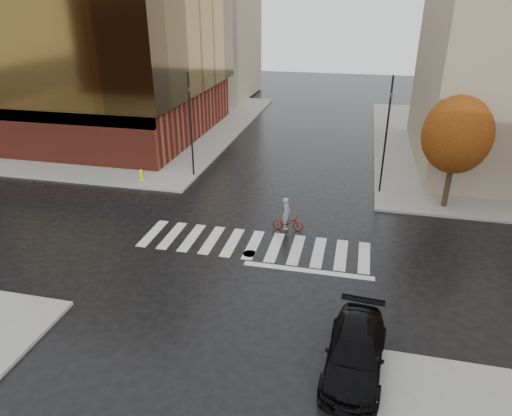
{
  "coord_description": "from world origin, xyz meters",
  "views": [
    {
      "loc": [
        4.7,
        -19.14,
        11.37
      ],
      "look_at": [
        0.11,
        0.64,
        2.0
      ],
      "focal_mm": 32.0,
      "sensor_mm": 36.0,
      "label": 1
    }
  ],
  "objects_px": {
    "cyclist": "(287,219)",
    "traffic_light_nw": "(190,119)",
    "traffic_light_ne": "(387,128)",
    "fire_hydrant": "(141,174)",
    "sedan": "(355,352)"
  },
  "relations": [
    {
      "from": "cyclist",
      "to": "traffic_light_nw",
      "type": "relative_size",
      "value": 0.27
    },
    {
      "from": "traffic_light_nw",
      "to": "traffic_light_ne",
      "type": "height_order",
      "value": "traffic_light_ne"
    },
    {
      "from": "cyclist",
      "to": "traffic_light_ne",
      "type": "bearing_deg",
      "value": -39.05
    },
    {
      "from": "fire_hydrant",
      "to": "cyclist",
      "type": "bearing_deg",
      "value": -23.84
    },
    {
      "from": "traffic_light_ne",
      "to": "fire_hydrant",
      "type": "height_order",
      "value": "traffic_light_ne"
    },
    {
      "from": "sedan",
      "to": "traffic_light_ne",
      "type": "height_order",
      "value": "traffic_light_ne"
    },
    {
      "from": "traffic_light_ne",
      "to": "traffic_light_nw",
      "type": "bearing_deg",
      "value": -24.97
    },
    {
      "from": "traffic_light_ne",
      "to": "sedan",
      "type": "bearing_deg",
      "value": 61.91
    },
    {
      "from": "sedan",
      "to": "cyclist",
      "type": "relative_size",
      "value": 2.47
    },
    {
      "from": "sedan",
      "to": "cyclist",
      "type": "height_order",
      "value": "cyclist"
    },
    {
      "from": "cyclist",
      "to": "sedan",
      "type": "bearing_deg",
      "value": -159.19
    },
    {
      "from": "sedan",
      "to": "cyclist",
      "type": "distance_m",
      "value": 10.19
    },
    {
      "from": "sedan",
      "to": "cyclist",
      "type": "bearing_deg",
      "value": 116.72
    },
    {
      "from": "sedan",
      "to": "traffic_light_nw",
      "type": "bearing_deg",
      "value": 130.43
    },
    {
      "from": "traffic_light_nw",
      "to": "fire_hydrant",
      "type": "distance_m",
      "value": 5.0
    }
  ]
}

